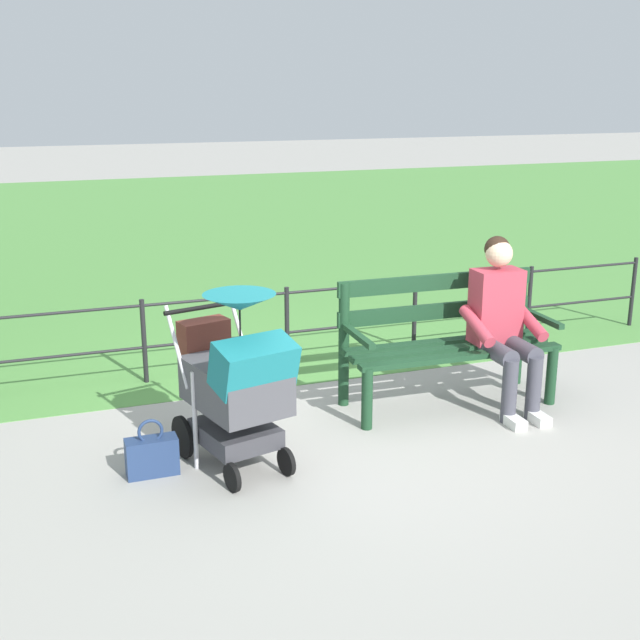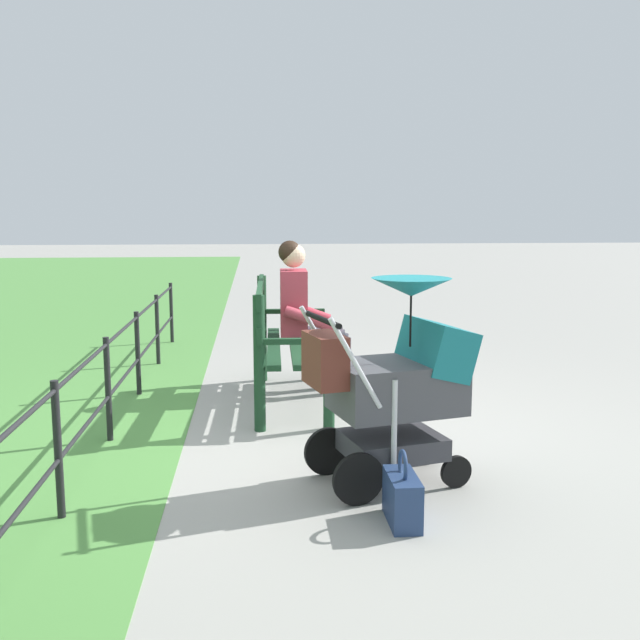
# 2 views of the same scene
# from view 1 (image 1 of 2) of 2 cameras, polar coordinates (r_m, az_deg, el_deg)

# --- Properties ---
(ground_plane) EXTENTS (60.00, 60.00, 0.00)m
(ground_plane) POSITION_cam_1_polar(r_m,az_deg,el_deg) (5.97, 1.53, -7.05)
(ground_plane) COLOR #9E9B93
(grass_lawn) EXTENTS (40.00, 16.00, 0.01)m
(grass_lawn) POSITION_cam_1_polar(r_m,az_deg,el_deg) (14.24, -11.56, 6.27)
(grass_lawn) COLOR #518E42
(grass_lawn) RESTS_ON ground
(park_bench) EXTENTS (1.61, 0.64, 0.96)m
(park_bench) POSITION_cam_1_polar(r_m,az_deg,el_deg) (6.24, 8.68, -1.06)
(park_bench) COLOR #193D23
(park_bench) RESTS_ON ground
(person_on_bench) EXTENTS (0.54, 0.74, 1.28)m
(person_on_bench) POSITION_cam_1_polar(r_m,az_deg,el_deg) (6.19, 12.61, 0.06)
(person_on_bench) COLOR #42424C
(person_on_bench) RESTS_ON ground
(stroller) EXTENTS (0.69, 0.97, 1.15)m
(stroller) POSITION_cam_1_polar(r_m,az_deg,el_deg) (5.09, -5.88, -4.09)
(stroller) COLOR black
(stroller) RESTS_ON ground
(handbag) EXTENTS (0.32, 0.14, 0.37)m
(handbag) POSITION_cam_1_polar(r_m,az_deg,el_deg) (5.25, -11.63, -9.22)
(handbag) COLOR navy
(handbag) RESTS_ON ground
(park_fence) EXTENTS (7.28, 0.04, 0.70)m
(park_fence) POSITION_cam_1_polar(r_m,az_deg,el_deg) (7.06, -0.23, 0.26)
(park_fence) COLOR black
(park_fence) RESTS_ON ground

